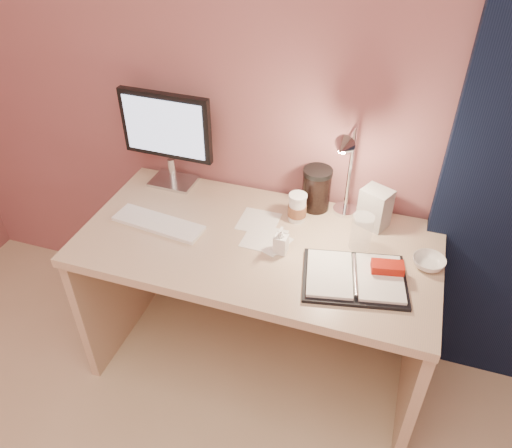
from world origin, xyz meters
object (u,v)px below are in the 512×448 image
(bowl, at_px, (429,263))
(desk_lamp, at_px, (350,170))
(monitor, at_px, (167,131))
(coffee_cup, at_px, (297,208))
(keyboard, at_px, (158,223))
(planner, at_px, (357,276))
(clear_cup, at_px, (361,232))
(lotion_bottle, at_px, (281,240))
(product_box, at_px, (375,208))
(desk, at_px, (263,271))
(dark_jar, at_px, (316,191))

(bowl, bearing_deg, desk_lamp, 158.01)
(monitor, bearing_deg, coffee_cup, -7.61)
(keyboard, height_order, planner, planner)
(clear_cup, bearing_deg, lotion_bottle, -156.17)
(clear_cup, height_order, product_box, product_box)
(monitor, bearing_deg, clear_cup, -10.81)
(coffee_cup, xyz_separation_m, bowl, (0.53, -0.13, -0.04))
(planner, relative_size, desk_lamp, 0.96)
(monitor, relative_size, planner, 1.06)
(coffee_cup, bearing_deg, desk_lamp, 3.43)
(product_box, bearing_deg, desk, -132.94)
(monitor, bearing_deg, keyboard, -73.80)
(planner, relative_size, dark_jar, 2.47)
(keyboard, distance_m, clear_cup, 0.81)
(monitor, distance_m, dark_jar, 0.68)
(desk, height_order, monitor, monitor)
(lotion_bottle, distance_m, desk_lamp, 0.37)
(bowl, distance_m, lotion_bottle, 0.55)
(bowl, bearing_deg, monitor, 169.00)
(monitor, distance_m, planner, 1.00)
(desk, height_order, bowl, bowl)
(clear_cup, height_order, desk_lamp, desk_lamp)
(dark_jar, xyz_separation_m, product_box, (0.25, -0.05, 0.00))
(clear_cup, distance_m, dark_jar, 0.30)
(monitor, relative_size, keyboard, 1.13)
(keyboard, height_order, lotion_bottle, lotion_bottle)
(planner, height_order, dark_jar, dark_jar)
(keyboard, bearing_deg, monitor, 111.51)
(lotion_bottle, relative_size, dark_jar, 0.67)
(bowl, bearing_deg, dark_jar, 153.68)
(keyboard, height_order, clear_cup, clear_cup)
(coffee_cup, relative_size, lotion_bottle, 1.10)
(coffee_cup, xyz_separation_m, dark_jar, (0.05, 0.11, 0.03))
(keyboard, bearing_deg, coffee_cup, 28.59)
(coffee_cup, relative_size, dark_jar, 0.74)
(lotion_bottle, xyz_separation_m, desk_lamp, (0.20, 0.23, 0.21))
(product_box, height_order, desk_lamp, desk_lamp)
(monitor, bearing_deg, lotion_bottle, -26.17)
(dark_jar, bearing_deg, keyboard, -150.79)
(dark_jar, bearing_deg, desk, -126.71)
(keyboard, xyz_separation_m, desk_lamp, (0.71, 0.22, 0.26))
(keyboard, height_order, bowl, bowl)
(monitor, xyz_separation_m, planner, (0.90, -0.37, -0.25))
(clear_cup, distance_m, bowl, 0.26)
(desk, bearing_deg, planner, -22.79)
(clear_cup, bearing_deg, planner, -83.50)
(coffee_cup, bearing_deg, monitor, 171.16)
(clear_cup, distance_m, product_box, 0.16)
(keyboard, relative_size, product_box, 2.29)
(clear_cup, xyz_separation_m, bowl, (0.26, -0.03, -0.05))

